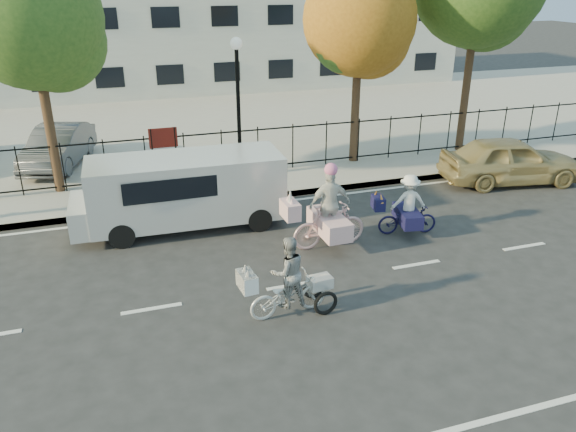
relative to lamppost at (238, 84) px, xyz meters
name	(u,v)px	position (x,y,z in m)	size (l,w,h in m)	color
ground	(293,285)	(-0.50, -6.80, -3.11)	(120.00, 120.00, 0.00)	#333334
road_markings	(293,285)	(-0.50, -6.80, -3.11)	(60.00, 9.52, 0.01)	silver
curb	(239,200)	(-0.50, -1.75, -3.04)	(60.00, 0.10, 0.15)	#A8A399
sidewalk	(231,188)	(-0.50, -0.70, -3.04)	(60.00, 2.20, 0.15)	#A8A399
parking_lot	(187,122)	(-0.50, 8.20, -3.04)	(60.00, 15.60, 0.15)	#A8A399
iron_fence	(222,153)	(-0.50, 0.40, -2.21)	(58.00, 0.06, 1.50)	black
building	(157,33)	(-0.50, 18.20, -0.11)	(34.00, 10.00, 6.00)	silver
lamppost	(238,84)	(0.00, 0.00, 0.00)	(0.36, 0.36, 4.33)	black
street_sign	(164,145)	(-2.35, 0.00, -1.70)	(0.85, 0.06, 1.80)	black
zebra_trike	(288,285)	(-0.95, -7.80, -2.47)	(1.94, 0.80, 1.66)	silver
unicorn_bike	(328,217)	(0.89, -5.29, -2.32)	(2.12, 1.47, 2.15)	beige
bull_bike	(407,210)	(3.10, -5.18, -2.48)	(1.75, 1.22, 1.59)	#110F35
white_van	(183,189)	(-2.24, -3.00, -2.06)	(5.41, 1.96, 1.91)	silver
gold_sedan	(511,160)	(8.13, -2.77, -2.37)	(1.76, 4.38, 1.49)	tan
lot_car_c	(58,146)	(-5.57, 3.09, -2.29)	(1.41, 4.05, 1.33)	#4E5156
tree_west	(38,26)	(-5.35, 0.56, 1.78)	(3.81, 3.81, 6.98)	#442D1D
tree_mid	(363,25)	(4.31, 0.56, 1.55)	(3.65, 3.64, 6.67)	#442D1D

